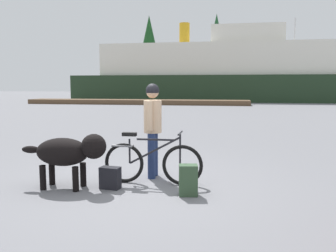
{
  "coord_description": "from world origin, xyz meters",
  "views": [
    {
      "loc": [
        1.51,
        -5.47,
        1.67
      ],
      "look_at": [
        0.26,
        1.67,
        0.82
      ],
      "focal_mm": 37.45,
      "sensor_mm": 36.0,
      "label": 1
    }
  ],
  "objects_px": {
    "person_cyclist": "(153,121)",
    "sailboat_moored": "(292,95)",
    "dog": "(69,152)",
    "ferry_boat": "(219,74)",
    "bicycle": "(152,162)",
    "handbag_pannier": "(110,178)",
    "backpack": "(188,180)"
  },
  "relations": [
    {
      "from": "dog",
      "to": "sailboat_moored",
      "type": "height_order",
      "value": "sailboat_moored"
    },
    {
      "from": "bicycle",
      "to": "dog",
      "type": "bearing_deg",
      "value": -159.69
    },
    {
      "from": "dog",
      "to": "backpack",
      "type": "relative_size",
      "value": 3.07
    },
    {
      "from": "dog",
      "to": "bicycle",
      "type": "bearing_deg",
      "value": 20.31
    },
    {
      "from": "person_cyclist",
      "to": "dog",
      "type": "xyz_separation_m",
      "value": [
        -1.19,
        -0.92,
        -0.42
      ]
    },
    {
      "from": "backpack",
      "to": "ferry_boat",
      "type": "relative_size",
      "value": 0.02
    },
    {
      "from": "backpack",
      "to": "sailboat_moored",
      "type": "xyz_separation_m",
      "value": [
        7.49,
        35.93,
        0.28
      ]
    },
    {
      "from": "backpack",
      "to": "ferry_boat",
      "type": "distance_m",
      "value": 33.06
    },
    {
      "from": "person_cyclist",
      "to": "ferry_boat",
      "type": "relative_size",
      "value": 0.06
    },
    {
      "from": "bicycle",
      "to": "sailboat_moored",
      "type": "height_order",
      "value": "sailboat_moored"
    },
    {
      "from": "backpack",
      "to": "ferry_boat",
      "type": "xyz_separation_m",
      "value": [
        -0.6,
        32.95,
        2.62
      ]
    },
    {
      "from": "backpack",
      "to": "dog",
      "type": "bearing_deg",
      "value": 178.74
    },
    {
      "from": "sailboat_moored",
      "to": "dog",
      "type": "bearing_deg",
      "value": -104.73
    },
    {
      "from": "person_cyclist",
      "to": "ferry_boat",
      "type": "xyz_separation_m",
      "value": [
        0.16,
        31.98,
        1.83
      ]
    },
    {
      "from": "handbag_pannier",
      "to": "person_cyclist",
      "type": "bearing_deg",
      "value": 57.88
    },
    {
      "from": "person_cyclist",
      "to": "dog",
      "type": "height_order",
      "value": "person_cyclist"
    },
    {
      "from": "dog",
      "to": "backpack",
      "type": "height_order",
      "value": "dog"
    },
    {
      "from": "bicycle",
      "to": "sailboat_moored",
      "type": "distance_m",
      "value": 36.35
    },
    {
      "from": "bicycle",
      "to": "person_cyclist",
      "type": "relative_size",
      "value": 1.0
    },
    {
      "from": "person_cyclist",
      "to": "backpack",
      "type": "xyz_separation_m",
      "value": [
        0.76,
        -0.97,
        -0.78
      ]
    },
    {
      "from": "person_cyclist",
      "to": "handbag_pannier",
      "type": "height_order",
      "value": "person_cyclist"
    },
    {
      "from": "handbag_pannier",
      "to": "ferry_boat",
      "type": "distance_m",
      "value": 32.93
    },
    {
      "from": "ferry_boat",
      "to": "backpack",
      "type": "bearing_deg",
      "value": -88.95
    },
    {
      "from": "handbag_pannier",
      "to": "ferry_boat",
      "type": "height_order",
      "value": "ferry_boat"
    },
    {
      "from": "ferry_boat",
      "to": "sailboat_moored",
      "type": "xyz_separation_m",
      "value": [
        8.09,
        2.99,
        -2.33
      ]
    },
    {
      "from": "person_cyclist",
      "to": "sailboat_moored",
      "type": "distance_m",
      "value": 35.93
    },
    {
      "from": "bicycle",
      "to": "ferry_boat",
      "type": "xyz_separation_m",
      "value": [
        0.07,
        32.44,
        2.48
      ]
    },
    {
      "from": "bicycle",
      "to": "backpack",
      "type": "bearing_deg",
      "value": -37.17
    },
    {
      "from": "bicycle",
      "to": "handbag_pannier",
      "type": "xyz_separation_m",
      "value": [
        -0.61,
        -0.38,
        -0.2
      ]
    },
    {
      "from": "backpack",
      "to": "sailboat_moored",
      "type": "bearing_deg",
      "value": 78.23
    },
    {
      "from": "bicycle",
      "to": "person_cyclist",
      "type": "xyz_separation_m",
      "value": [
        -0.08,
        0.45,
        0.65
      ]
    },
    {
      "from": "dog",
      "to": "sailboat_moored",
      "type": "relative_size",
      "value": 0.16
    }
  ]
}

